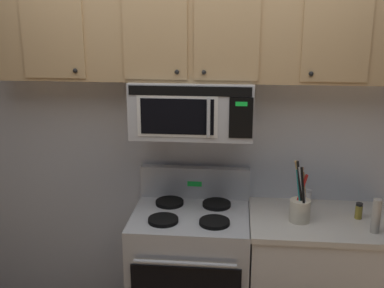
# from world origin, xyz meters

# --- Properties ---
(back_wall) EXTENTS (5.20, 0.10, 2.70)m
(back_wall) POSITION_xyz_m (0.00, 0.79, 1.35)
(back_wall) COLOR silver
(back_wall) RESTS_ON ground_plane
(stove_range) EXTENTS (0.76, 0.69, 1.12)m
(stove_range) POSITION_xyz_m (0.00, 0.42, 0.47)
(stove_range) COLOR #B7BABF
(stove_range) RESTS_ON ground_plane
(over_range_microwave) EXTENTS (0.76, 0.43, 0.35)m
(over_range_microwave) POSITION_xyz_m (-0.00, 0.54, 1.58)
(over_range_microwave) COLOR #B7BABF
(upper_cabinets) EXTENTS (2.50, 0.36, 0.55)m
(upper_cabinets) POSITION_xyz_m (-0.00, 0.57, 2.02)
(upper_cabinets) COLOR tan
(counter_segment) EXTENTS (0.93, 0.65, 0.90)m
(counter_segment) POSITION_xyz_m (0.84, 0.43, 0.45)
(counter_segment) COLOR silver
(counter_segment) RESTS_ON ground_plane
(utensil_crock_cream) EXTENTS (0.13, 0.13, 0.39)m
(utensil_crock_cream) POSITION_xyz_m (0.69, 0.38, 1.00)
(utensil_crock_cream) COLOR beige
(utensil_crock_cream) RESTS_ON counter_segment
(salt_shaker) EXTENTS (0.04, 0.04, 0.10)m
(salt_shaker) POSITION_xyz_m (0.78, 0.65, 0.95)
(salt_shaker) COLOR white
(salt_shaker) RESTS_ON counter_segment
(pepper_mill) EXTENTS (0.05, 0.05, 0.21)m
(pepper_mill) POSITION_xyz_m (1.11, 0.26, 1.01)
(pepper_mill) COLOR #B7B2A8
(pepper_mill) RESTS_ON counter_segment
(spice_jar) EXTENTS (0.04, 0.04, 0.10)m
(spice_jar) POSITION_xyz_m (1.06, 0.45, 0.95)
(spice_jar) COLOR olive
(spice_jar) RESTS_ON counter_segment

